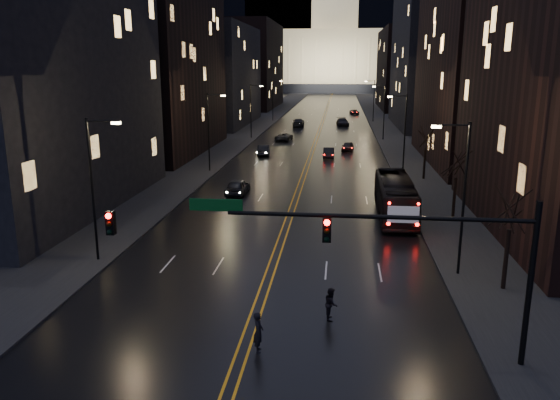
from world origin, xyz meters
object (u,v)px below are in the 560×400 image
(pedestrian_b, at_px, (331,304))
(pedestrian_a, at_px, (258,332))
(bus, at_px, (395,197))
(receding_car_a, at_px, (329,153))
(oncoming_car_a, at_px, (238,187))
(traffic_signal, at_px, (387,244))
(oncoming_car_b, at_px, (264,150))

(pedestrian_b, bearing_deg, pedestrian_a, 136.45)
(bus, height_order, receding_car_a, bus)
(pedestrian_a, xyz_separation_m, pedestrian_b, (3.04, 3.44, -0.10))
(oncoming_car_a, height_order, receding_car_a, oncoming_car_a)
(traffic_signal, bearing_deg, pedestrian_b, 121.74)
(bus, xyz_separation_m, oncoming_car_a, (-14.16, 6.28, -0.84))
(oncoming_car_a, relative_size, pedestrian_a, 2.50)
(bus, bearing_deg, receding_car_a, 102.42)
(oncoming_car_a, distance_m, oncoming_car_b, 23.58)
(oncoming_car_a, bearing_deg, pedestrian_b, 112.46)
(pedestrian_a, bearing_deg, receding_car_a, -9.85)
(bus, distance_m, pedestrian_b, 19.82)
(pedestrian_a, bearing_deg, pedestrian_b, -49.30)
(receding_car_a, bearing_deg, oncoming_car_b, 172.71)
(oncoming_car_b, xyz_separation_m, pedestrian_b, (10.15, -49.06, 0.07))
(traffic_signal, distance_m, oncoming_car_a, 31.56)
(receding_car_a, bearing_deg, bus, -78.30)
(oncoming_car_a, bearing_deg, oncoming_car_b, -85.81)
(traffic_signal, bearing_deg, oncoming_car_a, 111.71)
(oncoming_car_a, distance_m, pedestrian_a, 29.62)
(oncoming_car_b, distance_m, pedestrian_a, 52.98)
(traffic_signal, bearing_deg, pedestrian_a, 178.80)
(traffic_signal, relative_size, receding_car_a, 4.20)
(oncoming_car_a, relative_size, pedestrian_b, 2.81)
(pedestrian_b, bearing_deg, traffic_signal, -150.33)
(bus, distance_m, receding_car_a, 29.35)
(bus, relative_size, receding_car_a, 2.80)
(pedestrian_a, bearing_deg, bus, -26.87)
(receding_car_a, height_order, pedestrian_a, pedestrian_a)
(traffic_signal, xyz_separation_m, pedestrian_b, (-2.20, 3.55, -4.30))
(traffic_signal, distance_m, pedestrian_a, 6.71)
(oncoming_car_b, bearing_deg, pedestrian_b, 95.99)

